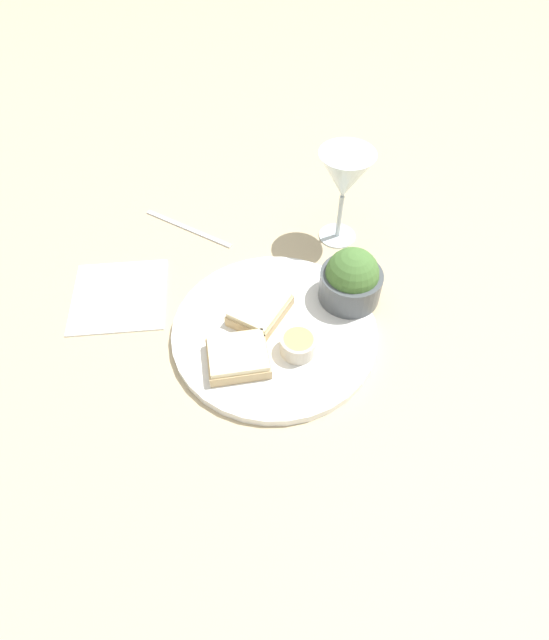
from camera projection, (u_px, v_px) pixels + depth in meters
The scene contains 9 objects.
ground_plane at pixel (274, 334), 0.75m from camera, with size 4.00×4.00×0.00m, color #C6B289.
dinner_plate at pixel (274, 331), 0.74m from camera, with size 0.30×0.30×0.01m.
salad_bowl at pixel (350, 278), 0.75m from camera, with size 0.09×0.09×0.09m.
sauce_ramekin at pixel (298, 344), 0.70m from camera, with size 0.05×0.05×0.03m.
cheese_toast_near at pixel (260, 309), 0.74m from camera, with size 0.11×0.10×0.03m.
cheese_toast_far at pixel (238, 357), 0.69m from camera, with size 0.10×0.10×0.03m.
wine_glass at pixel (345, 178), 0.79m from camera, with size 0.09×0.09×0.17m.
napkin at pixel (119, 295), 0.79m from camera, with size 0.19×0.19×0.01m.
fork at pixel (188, 228), 0.89m from camera, with size 0.10×0.16×0.01m.
Camera 1 is at (0.22, 0.39, 0.60)m, focal length 28.00 mm.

